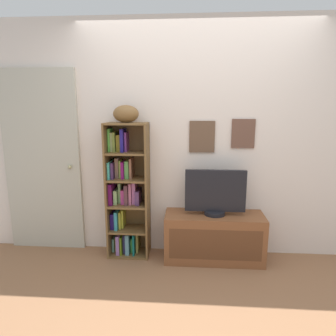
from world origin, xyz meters
name	(u,v)px	position (x,y,z in m)	size (l,w,h in m)	color
ground	(195,316)	(0.00, 0.00, -0.02)	(5.20, 5.20, 0.04)	#8A5E3F
back_wall	(195,140)	(0.00, 1.13, 1.27)	(4.80, 0.08, 2.55)	silver
bookshelf	(126,194)	(-0.75, 0.99, 0.70)	(0.45, 0.29, 1.47)	brown
football	(126,114)	(-0.72, 0.96, 1.56)	(0.27, 0.18, 0.18)	brown
tv_stand	(214,237)	(0.21, 0.90, 0.26)	(1.05, 0.39, 0.51)	brown
television	(215,193)	(0.21, 0.90, 0.75)	(0.63, 0.22, 0.48)	black
door	(42,162)	(-1.72, 1.08, 1.02)	(0.87, 0.09, 2.04)	#B6B2A0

